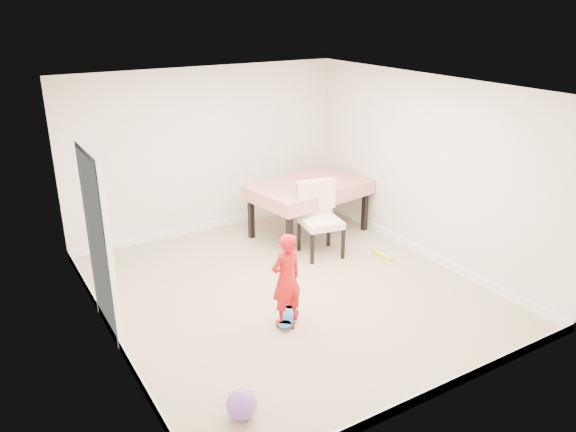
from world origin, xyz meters
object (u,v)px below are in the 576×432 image
dining_chair (321,220)px  dining_table (309,209)px  child (286,282)px  balloon (241,405)px  skateboard (288,317)px

dining_chair → dining_table: bearing=78.8°
child → balloon: 1.67m
skateboard → balloon: balloon is taller
dining_table → balloon: 4.34m
dining_table → child: child is taller
dining_table → balloon: dining_table is taller
dining_table → skateboard: (-1.65, -2.08, -0.38)m
dining_chair → balloon: dining_chair is taller
child → dining_table: bearing=-134.6°
dining_chair → skateboard: bearing=-126.2°
child → balloon: child is taller
dining_table → child: 2.73m
dining_chair → child: child is taller
skateboard → dining_chair: bearing=-5.1°
dining_chair → skateboard: 1.96m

